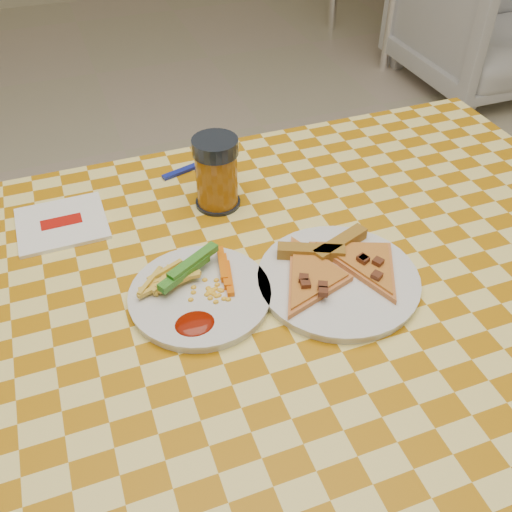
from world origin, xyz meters
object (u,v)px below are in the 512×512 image
at_px(plate_right, 338,281).
at_px(drink_glass, 217,174).
at_px(plate_left, 200,296).
at_px(bg_chair, 498,4).
at_px(table, 267,325).

height_order(plate_right, drink_glass, drink_glass).
height_order(plate_left, plate_right, same).
relative_size(plate_left, bg_chair, 0.24).
distance_m(plate_left, drink_glass, 0.24).
bearing_deg(table, plate_left, 169.66).
relative_size(drink_glass, bg_chair, 0.15).
bearing_deg(table, drink_glass, 90.74).
bearing_deg(plate_right, drink_glass, 112.72).
relative_size(plate_left, drink_glass, 1.58).
distance_m(drink_glass, bg_chair, 2.54).
bearing_deg(drink_glass, plate_right, -67.28).
relative_size(table, plate_left, 6.33).
xyz_separation_m(plate_left, plate_right, (0.20, -0.04, 0.00)).
distance_m(plate_right, drink_glass, 0.28).
bearing_deg(table, bg_chair, 42.98).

